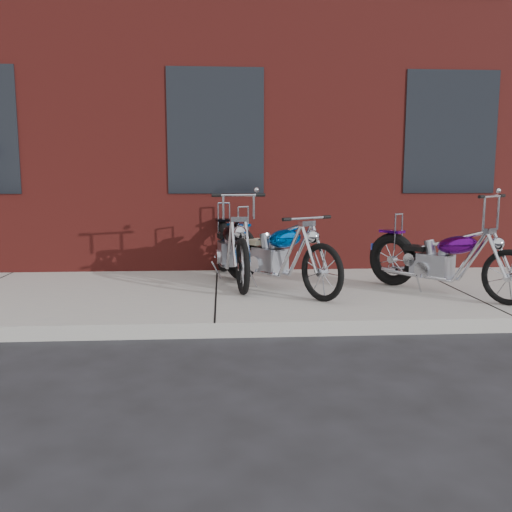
{
  "coord_description": "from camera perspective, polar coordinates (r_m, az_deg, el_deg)",
  "views": [
    {
      "loc": [
        0.08,
        -5.05,
        1.53
      ],
      "look_at": [
        0.45,
        0.8,
        0.68
      ],
      "focal_mm": 38.0,
      "sensor_mm": 36.0,
      "label": 1
    }
  ],
  "objects": [
    {
      "name": "chopper_purple",
      "position": [
        6.82,
        18.94,
        -0.59
      ],
      "size": [
        1.4,
        1.74,
        1.2
      ],
      "rotation": [
        0.0,
        0.0,
        -0.9
      ],
      "color": "black",
      "rests_on": "sidewalk"
    },
    {
      "name": "ground",
      "position": [
        5.28,
        -4.36,
        -8.64
      ],
      "size": [
        120.0,
        120.0,
        0.0
      ],
      "primitive_type": "plane",
      "color": "black",
      "rests_on": "ground"
    },
    {
      "name": "chopper_blue",
      "position": [
        6.73,
        1.91,
        -0.02
      ],
      "size": [
        1.35,
        1.98,
        1.0
      ],
      "rotation": [
        0.0,
        0.0,
        -0.99
      ],
      "color": "black",
      "rests_on": "sidewalk"
    },
    {
      "name": "chopper_third",
      "position": [
        7.26,
        -2.62,
        0.66
      ],
      "size": [
        0.6,
        2.34,
        1.19
      ],
      "rotation": [
        0.0,
        0.0,
        -1.43
      ],
      "color": "black",
      "rests_on": "sidewalk"
    },
    {
      "name": "sidewalk",
      "position": [
        6.71,
        -4.21,
        -4.31
      ],
      "size": [
        22.0,
        3.0,
        0.15
      ],
      "primitive_type": "cube",
      "color": "#9A9997",
      "rests_on": "ground"
    },
    {
      "name": "building_brick",
      "position": [
        13.28,
        -4.11,
        18.93
      ],
      "size": [
        22.0,
        10.0,
        8.0
      ],
      "primitive_type": "cube",
      "color": "maroon",
      "rests_on": "ground"
    }
  ]
}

